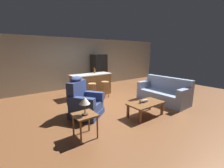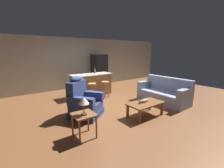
% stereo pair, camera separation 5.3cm
% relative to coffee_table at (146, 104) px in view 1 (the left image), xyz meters
% --- Properties ---
extents(ground_plane, '(12.00, 12.00, 0.00)m').
position_rel_coffee_table_xyz_m(ground_plane, '(-0.23, 1.58, -0.36)').
color(ground_plane, brown).
extents(back_wall, '(12.00, 0.05, 2.60)m').
position_rel_coffee_table_xyz_m(back_wall, '(-0.23, 4.70, 0.94)').
color(back_wall, '#B2B2A3').
rests_on(back_wall, ground_plane).
extents(coffee_table, '(1.10, 0.60, 0.42)m').
position_rel_coffee_table_xyz_m(coffee_table, '(0.00, 0.00, 0.00)').
color(coffee_table, brown).
rests_on(coffee_table, ground_plane).
extents(fish_figurine, '(0.34, 0.10, 0.10)m').
position_rel_coffee_table_xyz_m(fish_figurine, '(-0.02, 0.05, 0.10)').
color(fish_figurine, '#4C3823').
rests_on(fish_figurine, coffee_table).
extents(couch, '(0.89, 1.92, 0.94)m').
position_rel_coffee_table_xyz_m(couch, '(1.57, 0.47, -0.02)').
color(couch, '#8493B2').
rests_on(couch, ground_plane).
extents(recliner_near_lamp, '(1.17, 1.17, 1.20)m').
position_rel_coffee_table_xyz_m(recliner_near_lamp, '(-1.47, 1.13, 0.06)').
color(recliner_near_lamp, navy).
rests_on(recliner_near_lamp, ground_plane).
extents(end_table, '(0.48, 0.48, 0.56)m').
position_rel_coffee_table_xyz_m(end_table, '(-1.99, 0.03, 0.10)').
color(end_table, brown).
rests_on(end_table, ground_plane).
extents(table_lamp, '(0.24, 0.24, 0.41)m').
position_rel_coffee_table_xyz_m(table_lamp, '(-1.99, -0.00, 0.50)').
color(table_lamp, '#4C3823').
rests_on(table_lamp, end_table).
extents(kitchen_island, '(1.80, 0.70, 0.95)m').
position_rel_coffee_table_xyz_m(kitchen_island, '(-0.23, 2.93, 0.11)').
color(kitchen_island, olive).
rests_on(kitchen_island, ground_plane).
extents(bar_stool_left, '(0.32, 0.32, 0.68)m').
position_rel_coffee_table_xyz_m(bar_stool_left, '(-0.54, 2.30, 0.11)').
color(bar_stool_left, '#A87A47').
rests_on(bar_stool_left, ground_plane).
extents(bar_stool_right, '(0.32, 0.32, 0.68)m').
position_rel_coffee_table_xyz_m(bar_stool_right, '(0.08, 2.30, 0.11)').
color(bar_stool_right, '#A87A47').
rests_on(bar_stool_right, ground_plane).
extents(refrigerator, '(0.70, 0.69, 1.76)m').
position_rel_coffee_table_xyz_m(refrigerator, '(0.92, 4.13, 0.52)').
color(refrigerator, black).
rests_on(refrigerator, ground_plane).
extents(bottle_tall_green, '(0.07, 0.07, 0.29)m').
position_rel_coffee_table_xyz_m(bottle_tall_green, '(0.01, 3.03, 0.69)').
color(bottle_tall_green, brown).
rests_on(bottle_tall_green, kitchen_island).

